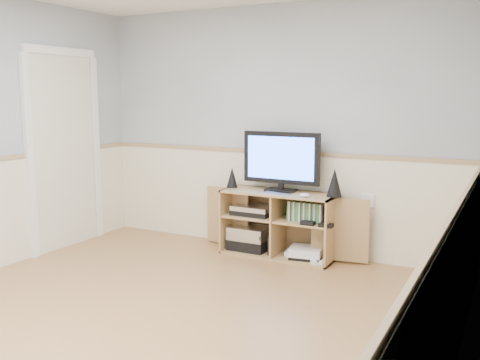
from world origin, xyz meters
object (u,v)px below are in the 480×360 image
object	(u,v)px
game_consoles	(305,253)
media_cabinet	(281,222)
monitor	(281,159)
keyboard	(275,194)

from	to	relation	value
game_consoles	media_cabinet	bearing A→B (deg)	167.53
media_cabinet	monitor	size ratio (longest dim) A/B	2.22
media_cabinet	game_consoles	bearing A→B (deg)	-12.47
keyboard	game_consoles	world-z (taller)	keyboard
monitor	keyboard	world-z (taller)	monitor
keyboard	game_consoles	xyz separation A→B (m)	(0.27, 0.13, -0.59)
media_cabinet	monitor	world-z (taller)	monitor
media_cabinet	game_consoles	distance (m)	0.40
game_consoles	keyboard	bearing A→B (deg)	-154.90
keyboard	monitor	bearing A→B (deg)	109.94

